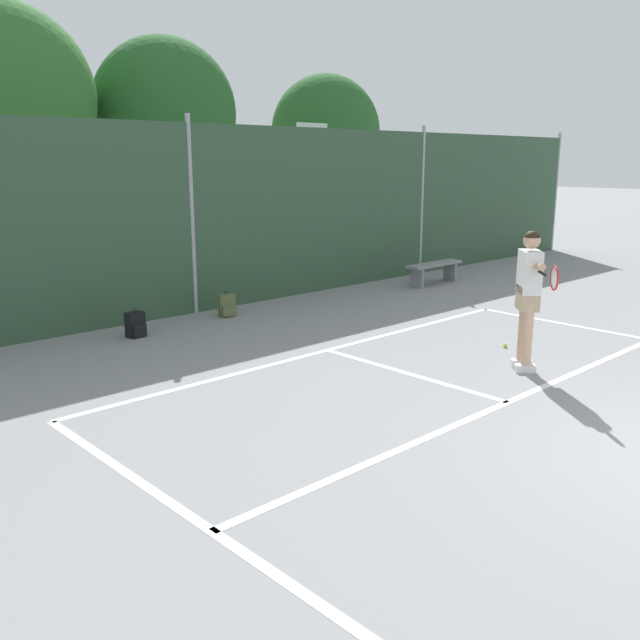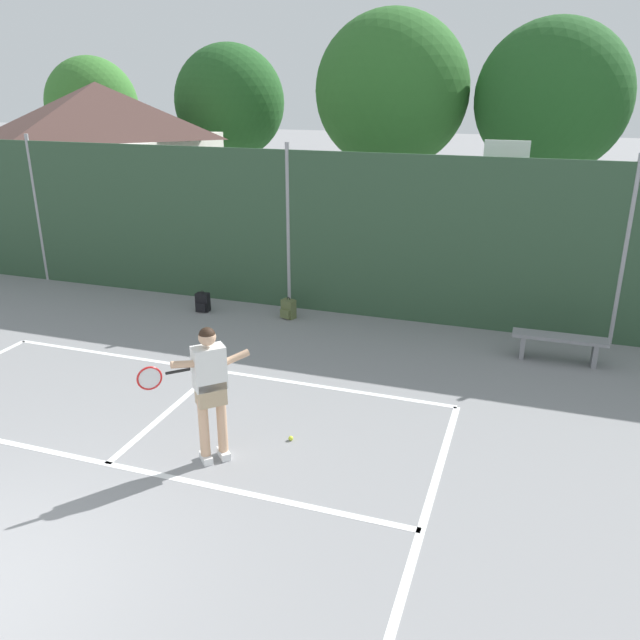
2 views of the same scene
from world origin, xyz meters
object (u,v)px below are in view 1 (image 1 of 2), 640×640
Objects in this scene: backpack_olive at (227,306)px; basketball_hoop at (311,178)px; tennis_player at (529,288)px; backpack_black at (136,325)px; courtside_bench at (434,268)px; tennis_ball at (505,345)px.

basketball_hoop is at bearing 27.92° from backpack_olive.
backpack_black is at bearing 119.87° from tennis_player.
basketball_hoop is 3.53m from courtside_bench.
tennis_ball is at bearing -131.00° from courtside_bench.
basketball_hoop is 2.22× the size of courtside_bench.
backpack_black is at bearing -174.07° from backpack_olive.
tennis_player is 1.16× the size of courtside_bench.
backpack_black and backpack_olive have the same top height.
basketball_hoop is 7.67× the size of backpack_black.
courtside_bench is (1.34, -2.62, -1.95)m from basketball_hoop.
backpack_black is at bearing -158.58° from basketball_hoop.
tennis_player is 1.54m from tennis_ball.
tennis_player is (-2.94, -7.41, -1.20)m from basketball_hoop.
courtside_bench reaches higher than backpack_olive.
backpack_olive is (-1.82, 4.54, 0.16)m from tennis_ball.
backpack_black is (-5.88, -2.30, -2.12)m from basketball_hoop.
courtside_bench reaches higher than backpack_black.
backpack_olive is (-3.98, -2.11, -2.12)m from basketball_hoop.
basketball_hoop is 7.35m from tennis_ball.
tennis_player is 5.96m from backpack_black.
tennis_player is 5.48m from backpack_olive.
backpack_black is 7.23m from courtside_bench.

